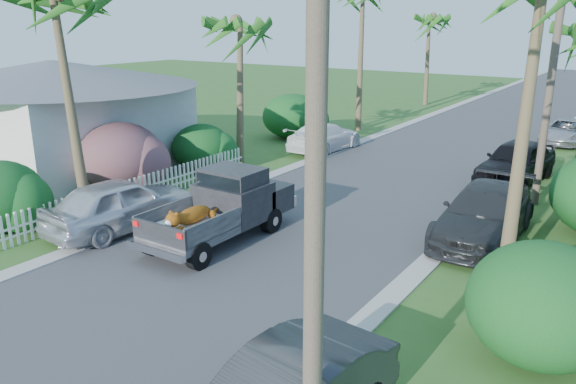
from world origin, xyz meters
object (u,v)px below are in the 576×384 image
Objects in this scene: palm_l_b at (238,22)px; parked_car_rd at (566,132)px; parked_car_ln at (121,204)px; utility_pole_a at (316,165)px; parked_car_rf at (516,162)px; utility_pole_b at (552,72)px; palm_l_d at (430,17)px; house_left at (57,119)px; parked_car_rm at (484,214)px; parked_car_lf at (325,137)px; pickup_truck at (227,205)px.

parked_car_rd is at bearing 47.97° from palm_l_b.
parked_car_ln is 11.96m from utility_pole_a.
parked_car_rf is 0.54× the size of utility_pole_b.
palm_l_d is 28.11m from house_left.
parked_car_rm is 1.12× the size of parked_car_lf.
parked_car_lf is 0.53× the size of house_left.
parked_car_rm is at bearing 93.23° from utility_pole_a.
palm_l_d is at bearing -81.83° from parked_car_ln.
palm_l_b is at bearing 67.21° from parked_car_lf.
parked_car_rd is at bearing 89.00° from parked_car_rm.
pickup_truck is at bearing 136.83° from utility_pole_a.
parked_car_rm reaches higher than parked_car_rd.
pickup_truck is 1.06× the size of parked_car_ln.
house_left is at bearing -19.68° from parked_car_ln.
palm_l_d is at bearing 76.46° from house_left.
utility_pole_b is (10.47, -3.17, 3.91)m from parked_car_lf.
palm_l_d is (-10.81, 18.40, 5.62)m from parked_car_rf.
parked_car_rf is 9.19m from parked_car_lf.
utility_pole_b is (1.29, -2.60, 3.77)m from parked_car_rf.
parked_car_ln is (-9.50, -5.44, 0.05)m from parked_car_rm.
utility_pole_b is (0.60, 4.36, 3.83)m from parked_car_rm.
parked_car_lf is (-3.49, 11.63, -0.32)m from pickup_truck.
utility_pole_b is (0.85, -11.82, 3.98)m from parked_car_rd.
palm_l_d is 0.86× the size of house_left.
parked_car_ln is at bearing -75.34° from palm_l_b.
utility_pole_b is at bearing 4.61° from palm_l_b.
parked_car_lf is 0.64× the size of palm_l_b.
utility_pole_b reaches higher than parked_car_rf.
pickup_truck is 0.57× the size of house_left.
parked_car_rf is 0.63× the size of palm_l_d.
parked_car_rf reaches higher than parked_car_lf.
palm_l_d is (-1.63, 17.83, 5.75)m from parked_car_lf.
pickup_truck is 1.06× the size of parked_car_rf.
palm_l_b is (-2.30, 8.81, 5.33)m from parked_car_ln.
parked_car_ln reaches higher than parked_car_rd.
parked_car_ln is at bearing -118.35° from parked_car_rf.
parked_car_lf is 21.33m from utility_pole_a.
parked_car_rm is 0.69× the size of palm_l_d.
palm_l_d is at bearing 112.52° from parked_car_rm.
utility_pole_a is (0.85, -26.82, 3.98)m from parked_car_rd.
palm_l_d is at bearing 119.95° from utility_pole_b.
parked_car_lf is at bearing 163.13° from utility_pole_b.
parked_car_ln is at bearing -156.49° from pickup_truck.
palm_l_d reaches higher than house_left.
utility_pole_b is at bearing 165.19° from parked_car_lf.
utility_pole_b is at bearing 90.00° from utility_pole_a.
parked_car_rf is (-0.69, 6.97, 0.05)m from parked_car_rm.
parked_car_lf reaches higher than parked_car_rd.
pickup_truck is 12.43m from parked_car_rf.
parked_car_rf is (5.68, 11.06, -0.18)m from pickup_truck.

